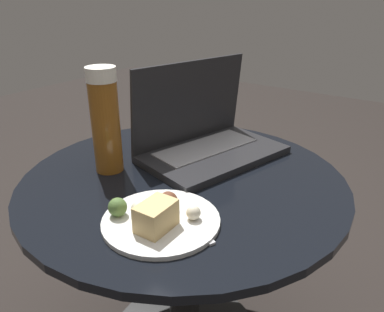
% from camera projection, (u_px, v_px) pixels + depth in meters
% --- Properties ---
extents(table, '(0.74, 0.74, 0.53)m').
position_uv_depth(table, '(184.00, 230.00, 0.92)').
color(table, black).
rests_on(table, ground_plane).
extents(laptop, '(0.40, 0.30, 0.23)m').
position_uv_depth(laptop, '(206.00, 136.00, 0.96)').
color(laptop, '#232326').
rests_on(laptop, table).
extents(beer_glass, '(0.07, 0.07, 0.24)m').
position_uv_depth(beer_glass, '(105.00, 121.00, 0.85)').
color(beer_glass, brown).
rests_on(beer_glass, table).
extents(snack_plate, '(0.22, 0.22, 0.06)m').
position_uv_depth(snack_plate, '(158.00, 217.00, 0.68)').
color(snack_plate, silver).
rests_on(snack_plate, table).
extents(fork, '(0.08, 0.16, 0.00)m').
position_uv_depth(fork, '(184.00, 217.00, 0.70)').
color(fork, silver).
rests_on(fork, table).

